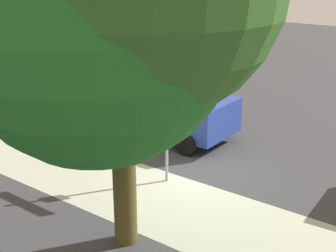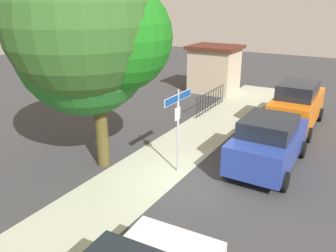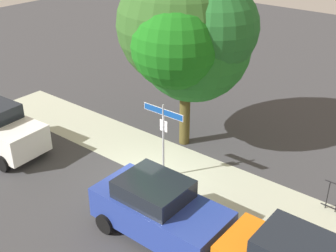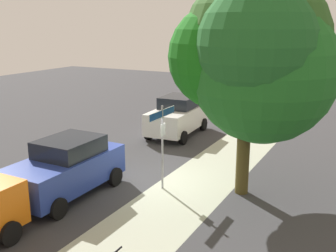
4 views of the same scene
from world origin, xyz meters
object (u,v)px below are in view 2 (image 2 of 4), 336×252
object	(u,v)px
car_blue	(268,142)
utility_shed	(214,68)
car_orange	(297,106)
street_sign	(178,113)
shade_tree	(90,33)

from	to	relation	value
car_blue	utility_shed	bearing A→B (deg)	33.82
car_blue	car_orange	size ratio (longest dim) A/B	0.91
car_blue	car_orange	bearing A→B (deg)	0.01
car_orange	street_sign	bearing A→B (deg)	158.78
car_blue	utility_shed	distance (m)	10.76
car_orange	car_blue	bearing A→B (deg)	179.96
street_sign	car_blue	size ratio (longest dim) A/B	0.70
shade_tree	utility_shed	xyz separation A→B (m)	(11.82, 0.71, -3.10)
street_sign	shade_tree	world-z (taller)	shade_tree
street_sign	utility_shed	size ratio (longest dim) A/B	0.95
shade_tree	utility_shed	size ratio (longest dim) A/B	2.36
car_blue	car_orange	xyz separation A→B (m)	(4.62, -0.02, 0.12)
shade_tree	car_blue	size ratio (longest dim) A/B	1.74
utility_shed	car_orange	bearing A→B (deg)	-125.97
street_sign	car_orange	bearing A→B (deg)	-21.41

